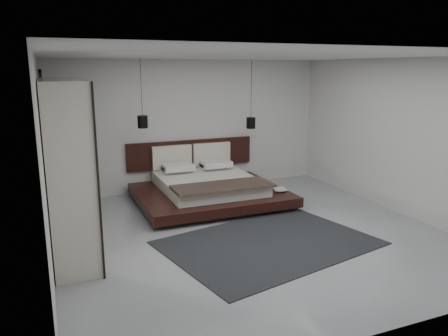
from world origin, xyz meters
name	(u,v)px	position (x,y,z in m)	size (l,w,h in m)	color
floor	(250,233)	(0.00, 0.00, 0.00)	(6.00, 6.00, 0.00)	#989AA0
ceiling	(252,55)	(0.00, 0.00, 2.80)	(6.00, 6.00, 0.00)	white
wall_back	(191,125)	(0.00, 3.00, 1.40)	(6.00, 6.00, 0.00)	silver
wall_front	(391,201)	(0.00, -3.00, 1.40)	(6.00, 6.00, 0.00)	silver
wall_left	(44,164)	(-3.00, 0.00, 1.40)	(6.00, 6.00, 0.00)	silver
wall_right	(400,137)	(3.00, 0.00, 1.40)	(6.00, 6.00, 0.00)	silver
lattice_screen	(46,142)	(-2.95, 2.45, 1.30)	(0.05, 0.90, 2.60)	black
bed	(208,187)	(-0.03, 1.91, 0.29)	(2.83, 2.41, 1.09)	black
book_lower	(275,190)	(1.13, 1.24, 0.28)	(0.23, 0.30, 0.03)	#99724C
book_upper	(274,189)	(1.11, 1.21, 0.30)	(0.20, 0.28, 0.02)	#99724C
pendant_left	(143,122)	(-1.19, 2.36, 1.61)	(0.20, 0.20, 1.32)	black
pendant_right	(251,123)	(1.13, 2.36, 1.48)	(0.19, 0.19, 1.44)	black
wardrobe	(67,166)	(-2.70, 0.52, 1.23)	(0.59, 2.52, 2.47)	beige
rug	(269,243)	(0.08, -0.51, 0.01)	(3.06, 2.18, 0.01)	black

